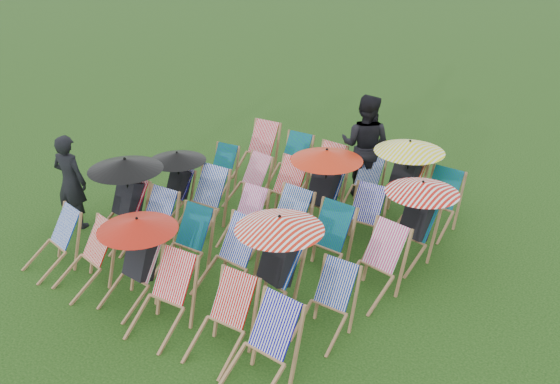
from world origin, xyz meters
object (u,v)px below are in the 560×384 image
Objects in this scene: deckchair_29 at (436,203)px; deckchair_5 at (259,350)px; deckchair_0 at (52,242)px; person_rear at (365,145)px; person_left at (70,182)px.

deckchair_5 is at bearing -89.32° from deckchair_29.
deckchair_5 reaches higher than deckchair_29.
deckchair_0 is 5.70m from person_rear.
deckchair_29 reaches higher than deckchair_0.
deckchair_29 is 0.51× the size of person_rear.
deckchair_29 is (4.00, 4.70, 0.04)m from deckchair_0.
deckchair_0 is 4.08m from deckchair_5.
deckchair_29 is at bearing -157.38° from person_left.
deckchair_29 is 6.14m from person_left.
deckchair_5 is (4.08, -0.01, 0.05)m from deckchair_0.
deckchair_0 is 0.55× the size of person_left.
deckchair_5 is 5.51m from person_rear.
deckchair_0 is 1.42m from person_left.
person_left is at bearing 169.53° from deckchair_5.
deckchair_0 is 0.91× the size of deckchair_5.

